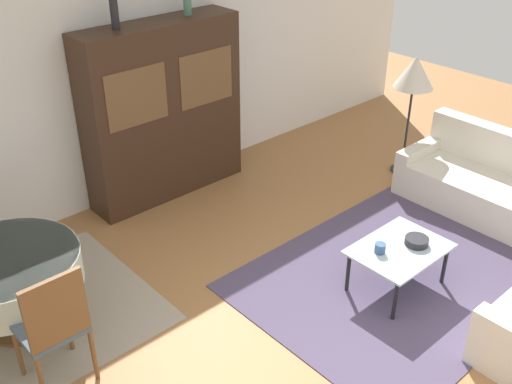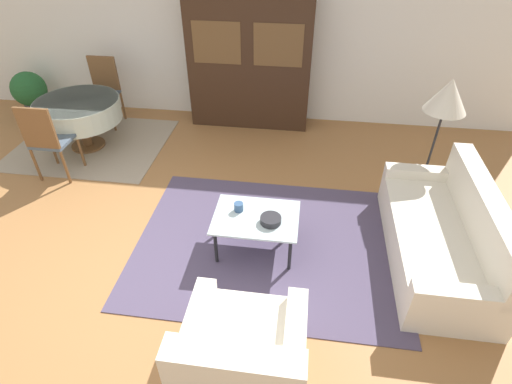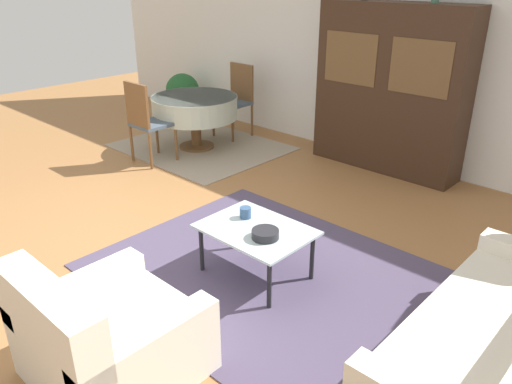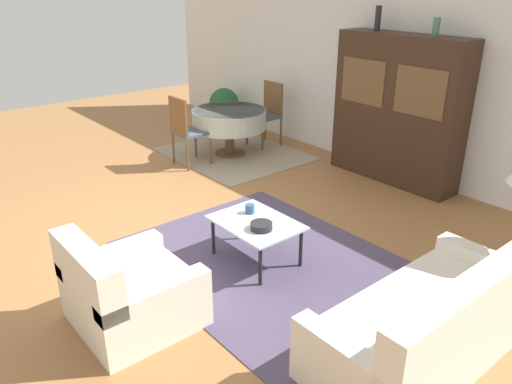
{
  "view_description": "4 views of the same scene",
  "coord_description": "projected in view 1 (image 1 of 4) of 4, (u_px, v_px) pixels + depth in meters",
  "views": [
    {
      "loc": [
        -2.76,
        -1.89,
        3.5
      ],
      "look_at": [
        0.2,
        1.4,
        0.95
      ],
      "focal_mm": 42.0,
      "sensor_mm": 36.0,
      "label": 1
    },
    {
      "loc": [
        1.5,
        -2.55,
        3.07
      ],
      "look_at": [
        1.08,
        0.48,
        0.75
      ],
      "focal_mm": 28.0,
      "sensor_mm": 36.0,
      "label": 2
    },
    {
      "loc": [
        3.44,
        -2.06,
        2.31
      ],
      "look_at": [
        1.08,
        0.48,
        0.75
      ],
      "focal_mm": 35.0,
      "sensor_mm": 36.0,
      "label": 3
    },
    {
      "loc": [
        4.42,
        -2.3,
        2.63
      ],
      "look_at": [
        1.08,
        0.48,
        0.75
      ],
      "focal_mm": 35.0,
      "sensor_mm": 36.0,
      "label": 4
    }
  ],
  "objects": [
    {
      "name": "ground_plane",
      "position": [
        359.0,
        376.0,
        4.57
      ],
      "size": [
        14.0,
        14.0,
        0.0
      ],
      "primitive_type": "plane",
      "color": "#9E6B3D"
    },
    {
      "name": "wall_back",
      "position": [
        99.0,
        86.0,
        6.23
      ],
      "size": [
        10.0,
        0.06,
        2.7
      ],
      "color": "white",
      "rests_on": "ground_plane"
    },
    {
      "name": "area_rug",
      "position": [
        396.0,
        277.0,
        5.62
      ],
      "size": [
        2.82,
        2.18,
        0.01
      ],
      "color": "#4C425B",
      "rests_on": "ground_plane"
    },
    {
      "name": "dining_rug",
      "position": [
        22.0,
        322.0,
        5.08
      ],
      "size": [
        2.16,
        1.79,
        0.01
      ],
      "color": "gray",
      "rests_on": "ground_plane"
    },
    {
      "name": "couch",
      "position": [
        493.0,
        187.0,
        6.53
      ],
      "size": [
        0.88,
        1.93,
        0.84
      ],
      "rotation": [
        0.0,
        0.0,
        1.57
      ],
      "color": "silver",
      "rests_on": "ground_plane"
    },
    {
      "name": "coffee_table",
      "position": [
        399.0,
        252.0,
        5.31
      ],
      "size": [
        0.86,
        0.64,
        0.43
      ],
      "color": "black",
      "rests_on": "area_rug"
    },
    {
      "name": "display_cabinet",
      "position": [
        163.0,
        112.0,
        6.58
      ],
      "size": [
        1.84,
        0.46,
        1.97
      ],
      "color": "#382316",
      "rests_on": "ground_plane"
    },
    {
      "name": "dining_table",
      "position": [
        8.0,
        273.0,
        4.74
      ],
      "size": [
        1.16,
        1.16,
        0.72
      ],
      "color": "brown",
      "rests_on": "dining_rug"
    },
    {
      "name": "dining_chair_near",
      "position": [
        53.0,
        324.0,
        4.21
      ],
      "size": [
        0.44,
        0.44,
        1.04
      ],
      "color": "brown",
      "rests_on": "dining_rug"
    },
    {
      "name": "floor_lamp",
      "position": [
        415.0,
        75.0,
        6.87
      ],
      "size": [
        0.47,
        0.47,
        1.46
      ],
      "color": "black",
      "rests_on": "ground_plane"
    },
    {
      "name": "cup",
      "position": [
        380.0,
        248.0,
        5.2
      ],
      "size": [
        0.09,
        0.09,
        0.09
      ],
      "color": "#33517A",
      "rests_on": "coffee_table"
    },
    {
      "name": "bowl",
      "position": [
        417.0,
        241.0,
        5.32
      ],
      "size": [
        0.21,
        0.21,
        0.07
      ],
      "color": "#232328",
      "rests_on": "coffee_table"
    },
    {
      "name": "vase_tall",
      "position": [
        114.0,
        13.0,
        5.74
      ],
      "size": [
        0.08,
        0.08,
        0.32
      ],
      "color": "#232328",
      "rests_on": "display_cabinet"
    },
    {
      "name": "vase_short",
      "position": [
        187.0,
        4.0,
        6.27
      ],
      "size": [
        0.09,
        0.09,
        0.22
      ],
      "color": "#4C7A60",
      "rests_on": "display_cabinet"
    }
  ]
}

